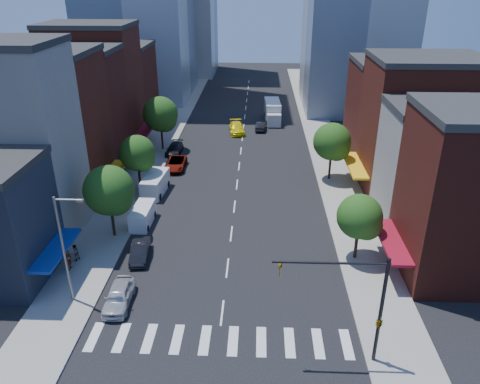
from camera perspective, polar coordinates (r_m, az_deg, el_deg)
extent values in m
plane|color=black|center=(37.07, -2.18, -14.49)|extent=(220.00, 220.00, 0.00)
cube|color=gray|center=(73.93, -9.55, 6.22)|extent=(5.00, 120.00, 0.15)
cube|color=gray|center=(73.06, 10.13, 5.95)|extent=(5.00, 120.00, 0.15)
cube|color=silver|center=(34.82, -2.58, -17.63)|extent=(19.00, 3.00, 0.01)
cube|color=silver|center=(49.03, -26.58, 5.08)|extent=(12.00, 8.00, 18.00)
cube|color=#592015|center=(56.51, -22.55, 7.16)|extent=(12.00, 9.00, 16.00)
cube|color=#4F1B13|center=(64.14, -19.51, 9.16)|extent=(12.00, 8.00, 15.00)
cube|color=#592015|center=(71.63, -17.25, 11.86)|extent=(12.00, 9.00, 17.00)
cube|color=#4F1B13|center=(80.86, -14.95, 12.10)|extent=(12.00, 10.00, 13.00)
cube|color=silver|center=(50.38, 23.71, 2.46)|extent=(12.00, 8.00, 12.00)
cube|color=#592015|center=(57.88, 21.04, 7.29)|extent=(12.00, 10.00, 15.00)
cube|color=#4F1B13|center=(67.32, 18.44, 9.13)|extent=(12.00, 10.00, 13.00)
cylinder|color=black|center=(31.88, 16.78, -13.82)|extent=(0.24, 0.24, 8.00)
cylinder|color=black|center=(29.08, 10.91, -8.50)|extent=(7.00, 0.16, 0.16)
imported|color=gold|center=(29.11, 4.88, -9.46)|extent=(0.22, 0.18, 1.10)
imported|color=gold|center=(32.37, 16.60, -14.93)|extent=(0.48, 2.24, 0.90)
cylinder|color=slate|center=(37.93, -20.70, -6.71)|extent=(0.20, 0.20, 9.00)
cylinder|color=slate|center=(35.58, -20.25, -0.89)|extent=(2.00, 0.14, 0.14)
cube|color=slate|center=(35.27, -18.89, -1.00)|extent=(0.50, 0.25, 0.18)
cylinder|color=black|center=(47.08, -15.29, -3.03)|extent=(0.28, 0.28, 3.92)
sphere|color=#1C4914|center=(45.81, -15.71, 0.22)|extent=(4.80, 4.80, 4.80)
sphere|color=#1C4914|center=(45.66, -15.00, -0.75)|extent=(3.36, 3.36, 3.36)
cylinder|color=black|center=(56.66, -12.18, 2.08)|extent=(0.28, 0.28, 3.64)
sphere|color=#1C4914|center=(55.68, -12.43, 4.67)|extent=(4.20, 4.20, 4.20)
sphere|color=#1C4914|center=(55.48, -11.84, 3.93)|extent=(2.94, 2.94, 2.94)
cylinder|color=black|center=(69.33, -9.50, 6.85)|extent=(0.28, 0.28, 4.20)
sphere|color=#1C4914|center=(68.43, -9.69, 9.35)|extent=(5.00, 5.00, 5.00)
sphere|color=#1C4914|center=(68.23, -9.20, 8.68)|extent=(3.50, 3.50, 3.50)
cylinder|color=black|center=(43.40, 14.01, -5.85)|extent=(0.28, 0.28, 3.36)
sphere|color=#1C4914|center=(42.19, 14.37, -2.91)|extent=(4.00, 4.00, 4.00)
sphere|color=#1C4914|center=(42.34, 15.15, -3.82)|extent=(2.80, 2.80, 2.80)
cylinder|color=black|center=(59.22, 10.92, 3.37)|extent=(0.28, 0.28, 3.92)
sphere|color=#1C4914|center=(58.22, 11.16, 6.06)|extent=(4.60, 4.60, 4.60)
sphere|color=#1C4914|center=(58.26, 11.72, 5.29)|extent=(3.22, 3.22, 3.22)
imported|color=#AFAFB4|center=(38.53, -14.56, -12.15)|extent=(2.05, 4.77, 1.61)
imported|color=black|center=(43.77, -12.11, -7.06)|extent=(2.01, 4.49, 1.43)
imported|color=#999999|center=(62.59, -7.80, 3.45)|extent=(2.43, 5.23, 1.45)
imported|color=black|center=(68.02, -8.00, 5.21)|extent=(2.24, 4.96, 1.41)
cube|color=white|center=(49.30, -11.79, -2.83)|extent=(1.91, 4.54, 1.89)
cube|color=black|center=(47.73, -12.33, -3.50)|extent=(1.69, 0.94, 0.81)
cylinder|color=black|center=(48.53, -13.10, -4.29)|extent=(0.24, 0.69, 0.68)
cylinder|color=black|center=(48.10, -11.24, -4.38)|extent=(0.24, 0.69, 0.68)
cylinder|color=black|center=(51.10, -12.18, -2.61)|extent=(0.24, 0.69, 0.68)
cylinder|color=black|center=(50.70, -10.41, -2.68)|extent=(0.24, 0.69, 0.68)
cube|color=white|center=(55.85, -10.29, 0.96)|extent=(2.60, 5.53, 2.25)
cube|color=black|center=(53.96, -10.94, 0.39)|extent=(2.07, 1.24, 0.97)
cylinder|color=black|center=(54.89, -11.74, -0.48)|extent=(0.34, 0.83, 0.81)
cylinder|color=black|center=(54.32, -9.81, -0.59)|extent=(0.34, 0.83, 0.81)
cylinder|color=black|center=(58.02, -10.63, 1.07)|extent=(0.34, 0.83, 0.81)
cylinder|color=black|center=(57.48, -8.80, 0.97)|extent=(0.34, 0.83, 0.81)
imported|color=yellow|center=(76.58, -0.39, 7.82)|extent=(2.92, 5.78, 1.61)
imported|color=black|center=(78.07, 2.53, 8.05)|extent=(1.75, 4.31, 1.39)
imported|color=#999999|center=(81.26, 4.02, 8.66)|extent=(1.71, 3.80, 1.27)
cube|color=silver|center=(83.54, 3.97, 9.87)|extent=(2.84, 6.96, 3.37)
cube|color=silver|center=(79.85, 4.15, 8.75)|extent=(2.40, 2.00, 2.11)
cylinder|color=black|center=(80.77, 3.27, 8.46)|extent=(0.36, 0.96, 0.95)
cylinder|color=black|center=(80.94, 4.92, 8.44)|extent=(0.36, 0.96, 0.95)
cylinder|color=black|center=(85.31, 3.09, 9.37)|extent=(0.36, 0.96, 0.95)
cylinder|color=black|center=(85.48, 4.66, 9.36)|extent=(0.36, 0.96, 0.95)
imported|color=#999999|center=(43.56, -20.19, -7.72)|extent=(0.51, 0.73, 1.94)
imported|color=#999999|center=(44.70, -19.47, -6.99)|extent=(0.90, 0.96, 1.57)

